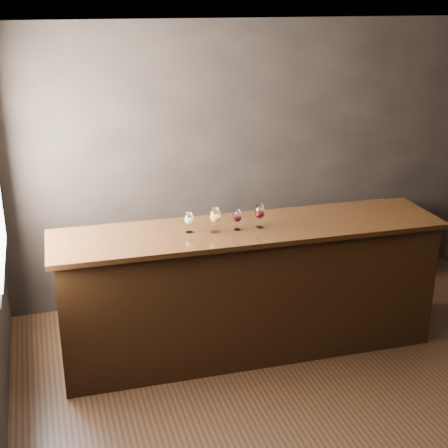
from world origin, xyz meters
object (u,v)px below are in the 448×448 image
object	(u,v)px
back_bar_shelf	(287,252)
glass_amber	(215,216)
glass_red_b	(260,212)
glass_white	(189,219)
bar_counter	(249,292)
glass_red_a	(237,217)

from	to	relation	value
back_bar_shelf	glass_amber	xyz separation A→B (m)	(-1.10, -1.05, 0.88)
back_bar_shelf	glass_red_b	xyz separation A→B (m)	(-0.71, -1.05, 0.87)
glass_amber	glass_red_b	size ratio (longest dim) A/B	1.07
back_bar_shelf	glass_red_b	world-z (taller)	glass_red_b
glass_white	glass_amber	xyz separation A→B (m)	(0.20, -0.06, 0.03)
bar_counter	back_bar_shelf	size ratio (longest dim) A/B	1.34
back_bar_shelf	glass_white	bearing A→B (deg)	-142.96
back_bar_shelf	glass_red_b	bearing A→B (deg)	-124.30
glass_red_a	glass_red_b	distance (m)	0.20
glass_amber	glass_red_b	distance (m)	0.39
glass_amber	glass_red_a	world-z (taller)	glass_amber
bar_counter	glass_amber	bearing A→B (deg)	-172.03
bar_counter	glass_white	distance (m)	0.89
glass_red_b	bar_counter	bearing A→B (deg)	154.24
glass_red_a	glass_red_b	size ratio (longest dim) A/B	0.87
glass_amber	glass_red_a	distance (m)	0.19
glass_white	glass_red_a	xyz separation A→B (m)	(0.40, -0.06, 0.00)
glass_amber	bar_counter	bearing A→B (deg)	6.21
back_bar_shelf	glass_white	size ratio (longest dim) A/B	14.09
bar_counter	glass_white	xyz separation A→B (m)	(-0.52, 0.03, 0.72)
glass_red_b	glass_amber	bearing A→B (deg)	-179.97
back_bar_shelf	glass_red_b	distance (m)	1.54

